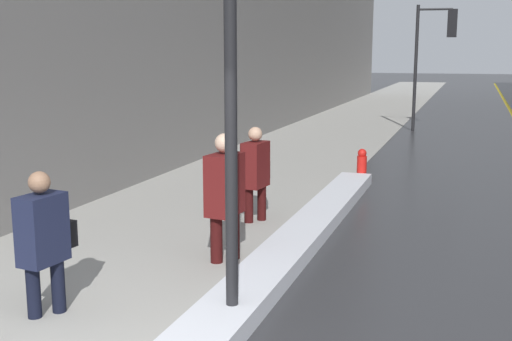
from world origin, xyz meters
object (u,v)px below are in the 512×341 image
object	(u,v)px
pedestrian_nearside	(44,237)
pedestrian_trailing	(256,170)
lamp_post	(230,27)
pedestrian_with_shoulder_bag	(225,191)
fire_hydrant	(362,166)
traffic_light_near	(437,41)

from	to	relation	value
pedestrian_nearside	pedestrian_trailing	bearing A→B (deg)	175.81
lamp_post	pedestrian_trailing	distance (m)	4.39
lamp_post	pedestrian_with_shoulder_bag	bearing A→B (deg)	113.24
lamp_post	pedestrian_with_shoulder_bag	size ratio (longest dim) A/B	2.89
pedestrian_nearside	pedestrian_trailing	xyz separation A→B (m)	(0.83, 4.14, 0.01)
pedestrian_trailing	pedestrian_nearside	bearing A→B (deg)	-4.19
pedestrian_with_shoulder_bag	pedestrian_trailing	xyz separation A→B (m)	(-0.26, 1.96, -0.08)
pedestrian_with_shoulder_bag	fire_hydrant	distance (m)	5.68
traffic_light_near	lamp_post	bearing A→B (deg)	-97.88
fire_hydrant	pedestrian_trailing	bearing A→B (deg)	-106.33
traffic_light_near	pedestrian_with_shoulder_bag	bearing A→B (deg)	-101.17
lamp_post	pedestrian_trailing	xyz separation A→B (m)	(-1.03, 3.76, -2.03)
lamp_post	fire_hydrant	size ratio (longest dim) A/B	6.81
traffic_light_near	fire_hydrant	distance (m)	9.78
fire_hydrant	traffic_light_near	bearing A→B (deg)	84.83
pedestrian_with_shoulder_bag	pedestrian_trailing	bearing A→B (deg)	-165.38
lamp_post	fire_hydrant	bearing A→B (deg)	89.73
traffic_light_near	fire_hydrant	size ratio (longest dim) A/B	5.95
pedestrian_trailing	fire_hydrant	distance (m)	3.82
traffic_light_near	pedestrian_nearside	world-z (taller)	traffic_light_near
pedestrian_with_shoulder_bag	pedestrian_nearside	bearing A→B (deg)	-19.30
pedestrian_with_shoulder_bag	fire_hydrant	world-z (taller)	pedestrian_with_shoulder_bag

